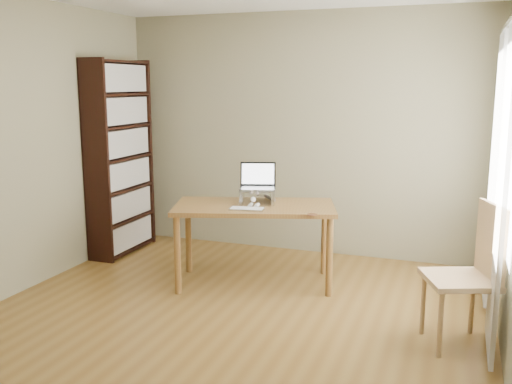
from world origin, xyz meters
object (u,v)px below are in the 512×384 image
Objects in this scene: desk at (254,215)px; chair at (472,271)px; keyboard at (247,209)px; cat at (259,195)px; laptop at (260,182)px; bookshelf at (120,158)px.

desk is 1.56× the size of chair.
chair is at bearing -38.24° from desk.
cat is (-0.01, 0.33, 0.06)m from keyboard.
laptop is 2.10m from chair.
laptop reaches higher than desk.
bookshelf reaches higher than desk.
keyboard is at bearing 143.58° from chair.
cat is (1.74, -0.38, -0.23)m from bookshelf.
chair reaches higher than cat.
bookshelf is at bearing 151.23° from laptop.
bookshelf reaches higher than keyboard.
bookshelf reaches higher than chair.
bookshelf is 5.43× the size of laptop.
keyboard is (1.75, -0.71, -0.29)m from bookshelf.
chair is at bearing -32.79° from cat.
keyboard is (0.01, -0.22, 0.10)m from desk.
cat is at bearing 71.22° from desk.
cat is (0.00, 0.11, 0.16)m from desk.
keyboard is 0.65× the size of cat.
bookshelf is 6.57× the size of keyboard.
desk is at bearing -107.32° from laptop.
bookshelf is at bearing 158.73° from cat.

